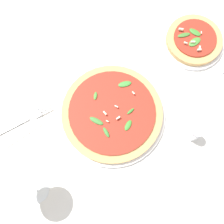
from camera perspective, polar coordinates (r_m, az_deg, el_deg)
name	(u,v)px	position (r m, az deg, el deg)	size (l,w,h in m)	color
ground_plane	(101,121)	(0.79, -2.48, -1.92)	(6.00, 6.00, 0.00)	silver
pizza_arugula_main	(112,113)	(0.78, 0.00, -0.26)	(0.32, 0.32, 0.05)	white
pizza_personal_side	(194,41)	(0.92, 17.34, 14.60)	(0.20, 0.20, 0.05)	white
wine_glass	(23,190)	(0.70, -18.90, -15.72)	(0.09, 0.09, 0.15)	white
napkin	(18,124)	(0.84, -19.69, -2.41)	(0.15, 0.10, 0.01)	silver
fork	(20,122)	(0.83, -19.35, -2.09)	(0.20, 0.06, 0.00)	silver
shaker_pepper	(194,134)	(0.79, 17.51, -4.55)	(0.03, 0.03, 0.07)	silver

